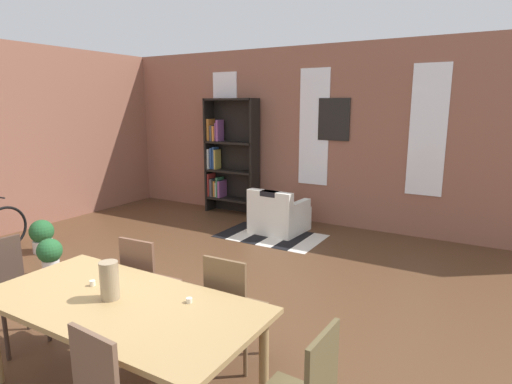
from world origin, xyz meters
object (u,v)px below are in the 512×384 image
object	(u,v)px
dining_chair_far_left	(147,282)
armchair_white	(278,216)
dining_chair_far_right	(232,306)
dining_table	(120,311)
potted_plant_by_shelf	(42,235)
dining_chair_head_left	(9,288)
potted_plant_corner	(50,255)
bookshelf_tall	(228,157)
vase_on_table	(109,280)

from	to	relation	value
dining_chair_far_left	armchair_white	bearing A→B (deg)	97.11
dining_chair_far_left	dining_chair_far_right	distance (m)	0.95
dining_table	potted_plant_by_shelf	size ratio (longest dim) A/B	4.36
dining_chair_far_left	armchair_white	xyz separation A→B (m)	(-0.44, 3.50, -0.23)
dining_chair_head_left	dining_table	bearing A→B (deg)	-0.22
dining_chair_head_left	armchair_white	size ratio (longest dim) A/B	1.12
dining_chair_head_left	potted_plant_by_shelf	world-z (taller)	dining_chair_head_left
dining_chair_far_right	potted_plant_corner	world-z (taller)	dining_chair_far_right
dining_table	dining_chair_head_left	xyz separation A→B (m)	(-1.43, 0.01, -0.16)
dining_chair_far_left	armchair_white	distance (m)	3.53
dining_chair_far_right	dining_table	bearing A→B (deg)	-123.15
dining_chair_far_left	dining_chair_far_right	size ratio (longest dim) A/B	1.00
armchair_white	potted_plant_by_shelf	world-z (taller)	armchair_white
dining_table	dining_chair_far_left	bearing A→B (deg)	122.75
potted_plant_by_shelf	potted_plant_corner	world-z (taller)	potted_plant_corner
dining_chair_head_left	bookshelf_tall	world-z (taller)	bookshelf_tall
dining_table	armchair_white	world-z (taller)	armchair_white
dining_chair_head_left	armchair_white	xyz separation A→B (m)	(0.52, 4.22, -0.23)
dining_chair_head_left	dining_chair_far_right	world-z (taller)	same
armchair_white	dining_chair_far_right	bearing A→B (deg)	-68.44
bookshelf_tall	potted_plant_by_shelf	size ratio (longest dim) A/B	4.63
bookshelf_tall	vase_on_table	bearing A→B (deg)	-65.03
dining_chair_far_left	bookshelf_tall	bearing A→B (deg)	114.56
dining_chair_far_left	dining_chair_far_right	xyz separation A→B (m)	(0.95, -0.00, 0.00)
vase_on_table	dining_chair_far_right	size ratio (longest dim) A/B	0.29
dining_chair_far_left	dining_chair_head_left	size ratio (longest dim) A/B	1.00
dining_chair_head_left	bookshelf_tall	distance (m)	5.05
dining_table	dining_chair_far_right	xyz separation A→B (m)	(0.48, 0.73, -0.16)
vase_on_table	dining_chair_far_right	world-z (taller)	vase_on_table
potted_plant_corner	potted_plant_by_shelf	bearing A→B (deg)	151.59
potted_plant_by_shelf	bookshelf_tall	bearing A→B (deg)	72.82
vase_on_table	potted_plant_by_shelf	bearing A→B (deg)	154.25
dining_chair_far_left	armchair_white	size ratio (longest dim) A/B	1.12
bookshelf_tall	armchair_white	bearing A→B (deg)	-25.41
vase_on_table	potted_plant_corner	bearing A→B (deg)	155.31
dining_chair_head_left	dining_chair_far_right	xyz separation A→B (m)	(1.90, 0.72, 0.00)
dining_chair_far_right	potted_plant_by_shelf	xyz separation A→B (m)	(-3.89, 0.87, -0.26)
vase_on_table	armchair_white	bearing A→B (deg)	100.88
bookshelf_tall	potted_plant_by_shelf	distance (m)	3.58
dining_table	vase_on_table	world-z (taller)	vase_on_table
dining_chair_far_left	bookshelf_tall	distance (m)	4.66
dining_chair_far_right	armchair_white	world-z (taller)	dining_chair_far_right
dining_chair_far_left	armchair_white	world-z (taller)	dining_chair_far_left
potted_plant_by_shelf	potted_plant_corner	xyz separation A→B (m)	(0.93, -0.50, 0.03)
dining_chair_far_right	potted_plant_corner	xyz separation A→B (m)	(-2.97, 0.37, -0.23)
vase_on_table	dining_chair_head_left	world-z (taller)	vase_on_table
dining_chair_far_left	bookshelf_tall	world-z (taller)	bookshelf_tall
potted_plant_by_shelf	dining_table	bearing A→B (deg)	-25.14
vase_on_table	dining_chair_far_left	xyz separation A→B (m)	(-0.38, 0.73, -0.37)
bookshelf_tall	dining_chair_far_left	bearing A→B (deg)	-65.44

